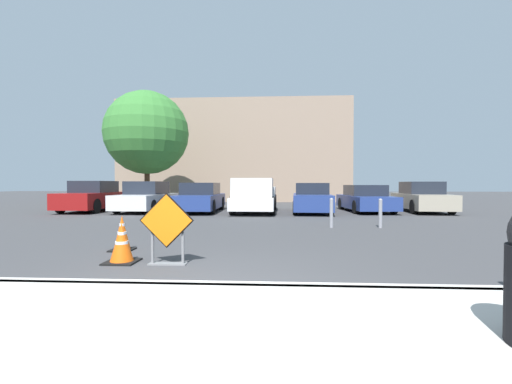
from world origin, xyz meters
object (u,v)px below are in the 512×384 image
parked_car_nearest (94,197)px  traffic_cone_second (122,233)px  pickup_truck (255,197)px  bollard_nearest (331,212)px  road_closed_sign (167,227)px  parked_car_fifth (365,199)px  parked_car_third (200,198)px  traffic_cone_nearest (122,243)px  bollard_second (380,212)px  parked_car_fourth (312,199)px  parked_car_second (147,198)px  parked_car_sixth (422,198)px

parked_car_nearest → traffic_cone_second: bearing=121.3°
pickup_truck → bollard_nearest: pickup_truck is taller
road_closed_sign → parked_car_fifth: size_ratio=0.27×
road_closed_sign → bollard_nearest: 6.29m
parked_car_third → parked_car_fifth: 8.21m
traffic_cone_nearest → bollard_second: size_ratio=0.75×
road_closed_sign → parked_car_fifth: bearing=61.5°
parked_car_nearest → pickup_truck: (8.19, -0.48, 0.03)m
pickup_truck → parked_car_fourth: bearing=-172.8°
parked_car_second → parked_car_sixth: bearing=-176.8°
parked_car_second → pickup_truck: pickup_truck is taller
parked_car_third → parked_car_sixth: 10.94m
traffic_cone_nearest → pickup_truck: bearing=80.8°
parked_car_nearest → parked_car_fifth: (13.66, 0.53, -0.09)m
traffic_cone_second → parked_car_fourth: 10.88m
parked_car_second → parked_car_third: 2.73m
traffic_cone_nearest → parked_car_nearest: (-6.49, 10.95, 0.37)m
road_closed_sign → pickup_truck: pickup_truck is taller
traffic_cone_nearest → parked_car_sixth: 15.15m
parked_car_fourth → bollard_nearest: bearing=93.6°
pickup_truck → parked_car_fourth: 2.76m
parked_car_second → bollard_second: bearing=149.6°
parked_car_fourth → parked_car_sixth: 5.51m
parked_car_third → pickup_truck: size_ratio=0.92×
traffic_cone_second → bollard_nearest: bollard_nearest is taller
parked_car_second → pickup_truck: 5.48m
parked_car_third → bollard_nearest: bearing=132.0°
road_closed_sign → bollard_nearest: size_ratio=1.31×
parked_car_sixth → bollard_second: parked_car_sixth is taller
road_closed_sign → parked_car_fourth: bearing=71.8°
parked_car_second → parked_car_sixth: parked_car_second is taller
parked_car_second → parked_car_third: parked_car_second is taller
bollard_nearest → parked_car_third: bearing=132.7°
traffic_cone_nearest → traffic_cone_second: bearing=114.4°
parked_car_second → parked_car_fourth: parked_car_second is taller
traffic_cone_second → parked_car_sixth: 14.70m
parked_car_fifth → bollard_second: bearing=76.5°
parked_car_nearest → parked_car_fourth: 10.93m
parked_car_second → parked_car_third: bearing=-179.6°
parked_car_sixth → bollard_second: 7.55m
road_closed_sign → parked_car_fourth: size_ratio=0.27×
bollard_nearest → bollard_second: (1.51, 0.00, -0.01)m
parked_car_fourth → parked_car_fifth: parked_car_fourth is taller
traffic_cone_second → parked_car_sixth: parked_car_sixth is taller
parked_car_nearest → parked_car_sixth: size_ratio=0.96×
parked_car_second → pickup_truck: bearing=175.8°
traffic_cone_nearest → parked_car_fourth: parked_car_fourth is taller
road_closed_sign → parked_car_nearest: size_ratio=0.28×
parked_car_fourth → parked_car_sixth: (5.46, 0.70, 0.03)m
traffic_cone_nearest → parked_car_third: 11.00m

